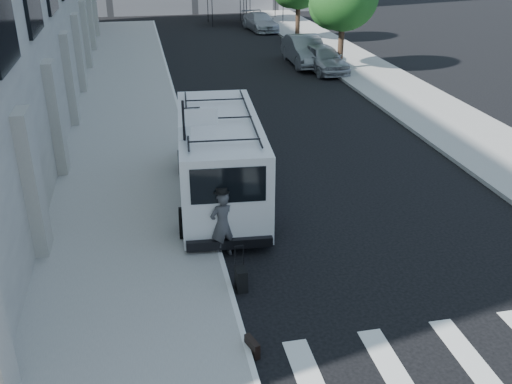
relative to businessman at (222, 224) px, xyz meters
name	(u,v)px	position (x,y,z in m)	size (l,w,h in m)	color
ground	(314,283)	(1.90, -1.65, -0.89)	(120.00, 120.00, 0.00)	black
sidewalk_left	(127,101)	(-2.35, 14.35, -0.82)	(4.50, 48.00, 0.15)	gray
sidewalk_right	(362,69)	(10.90, 18.35, -0.82)	(4.00, 56.00, 0.15)	gray
sign_pole	(194,138)	(-0.46, 1.55, 1.76)	(1.03, 0.07, 3.50)	black
businessman	(222,224)	(0.00, 0.00, 0.00)	(0.65, 0.43, 1.78)	#3E3E41
briefcase	(252,347)	(0.00, -3.74, -0.72)	(0.12, 0.44, 0.34)	black
suitcase	(241,279)	(0.18, -1.56, -0.61)	(0.25, 0.39, 1.06)	black
cargo_van	(219,158)	(0.42, 3.31, 0.45)	(2.88, 7.14, 2.60)	silver
parked_car_a	(323,58)	(8.54, 18.45, -0.13)	(1.78, 4.44, 1.51)	#9EA1A5
parked_car_b	(305,51)	(8.03, 20.33, -0.05)	(1.77, 5.07, 1.67)	slate
parked_car_c	(260,22)	(7.92, 32.52, -0.22)	(1.87, 4.60, 1.34)	#A6A9AE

